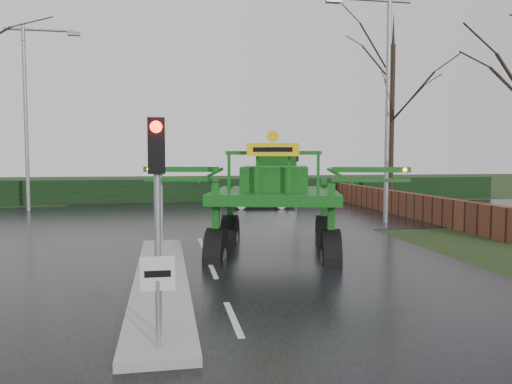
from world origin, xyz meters
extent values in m
plane|color=black|center=(0.00, 0.00, 0.00)|extent=(140.00, 140.00, 0.00)
cube|color=black|center=(0.00, 10.00, 0.00)|extent=(14.00, 80.00, 0.02)
cube|color=black|center=(0.00, 16.00, 0.01)|extent=(80.00, 12.00, 0.02)
cube|color=gray|center=(-1.30, 3.00, 0.09)|extent=(1.20, 10.00, 0.16)
cube|color=black|center=(0.00, 24.00, 0.75)|extent=(44.00, 0.90, 1.50)
cube|color=#592D1E|center=(10.50, 16.00, 0.60)|extent=(0.40, 20.00, 1.20)
cylinder|color=gray|center=(-1.30, -1.50, 0.65)|extent=(0.07, 0.07, 1.00)
cube|color=silver|center=(-1.30, -1.50, 1.25)|extent=(0.50, 0.04, 0.50)
cube|color=black|center=(-1.30, -1.52, 1.25)|extent=(0.38, 0.01, 0.10)
cylinder|color=gray|center=(-1.30, -1.00, 1.75)|extent=(0.10, 0.10, 3.50)
cube|color=black|center=(-1.30, -1.00, 3.10)|extent=(0.26, 0.22, 0.85)
sphere|color=#FF0C07|center=(-1.30, -1.13, 3.38)|extent=(0.18, 0.18, 0.18)
cylinder|color=gray|center=(-1.30, 7.50, 1.75)|extent=(0.10, 0.10, 3.50)
cube|color=black|center=(-1.30, 7.50, 3.10)|extent=(0.26, 0.22, 0.85)
sphere|color=#FF0C07|center=(-1.30, 7.37, 3.38)|extent=(0.18, 0.18, 0.18)
cylinder|color=gray|center=(6.50, 20.00, 1.75)|extent=(0.10, 0.10, 3.50)
cube|color=black|center=(6.50, 20.00, 3.10)|extent=(0.26, 0.22, 0.85)
sphere|color=#FF0C07|center=(6.50, 20.13, 3.38)|extent=(0.18, 0.18, 0.18)
cylinder|color=gray|center=(8.50, 12.00, 5.00)|extent=(0.20, 0.20, 10.00)
cylinder|color=gray|center=(7.70, 12.00, 9.70)|extent=(3.52, 0.14, 0.14)
cube|color=gray|center=(5.94, 12.00, 9.58)|extent=(0.65, 0.30, 0.20)
cylinder|color=gray|center=(-8.50, 20.00, 5.00)|extent=(0.20, 0.20, 10.00)
cylinder|color=gray|center=(-7.70, 20.00, 9.70)|extent=(3.52, 0.14, 0.14)
cube|color=gray|center=(-5.94, 20.00, 9.58)|extent=(0.65, 0.30, 0.20)
cylinder|color=black|center=(13.00, 21.00, 5.00)|extent=(0.32, 0.32, 10.00)
cone|color=black|center=(13.00, 21.00, 10.80)|extent=(0.24, 0.24, 2.50)
cylinder|color=black|center=(-0.94, 7.42, 0.91)|extent=(0.94, 1.89, 1.82)
cylinder|color=#595B56|center=(-0.94, 7.42, 0.91)|extent=(0.68, 0.75, 0.64)
cube|color=#0D4D18|center=(-0.94, 7.42, 2.05)|extent=(0.24, 0.24, 2.09)
cylinder|color=black|center=(2.23, 6.60, 0.91)|extent=(0.94, 1.89, 1.82)
cylinder|color=#595B56|center=(2.23, 6.60, 0.91)|extent=(0.68, 0.75, 0.64)
cube|color=#0D4D18|center=(2.23, 6.60, 2.05)|extent=(0.24, 0.24, 2.09)
cylinder|color=black|center=(-1.76, 4.25, 0.91)|extent=(0.94, 1.89, 1.82)
cylinder|color=#595B56|center=(-1.76, 4.25, 0.91)|extent=(0.68, 0.75, 0.64)
cube|color=#0D4D18|center=(-1.76, 4.25, 2.05)|extent=(0.24, 0.24, 2.09)
cylinder|color=black|center=(1.41, 3.43, 0.91)|extent=(0.94, 1.89, 1.82)
cylinder|color=#595B56|center=(1.41, 3.43, 0.91)|extent=(0.68, 0.75, 0.64)
cube|color=#0D4D18|center=(1.41, 3.43, 2.05)|extent=(0.24, 0.24, 2.09)
cube|color=#0D4D18|center=(0.24, 5.42, 2.64)|extent=(4.80, 5.19, 0.32)
cube|color=#0D4D18|center=(0.28, 5.60, 3.14)|extent=(2.62, 3.15, 0.82)
cube|color=#0F4411|center=(0.74, 7.36, 3.46)|extent=(1.60, 1.40, 1.18)
cube|color=#0D4D18|center=(-0.13, 4.01, 3.96)|extent=(2.67, 0.79, 0.11)
cube|color=#0D4D18|center=(-2.68, 5.80, 3.46)|extent=(2.33, 0.75, 0.16)
sphere|color=orange|center=(-3.67, 5.96, 3.46)|extent=(0.13, 0.13, 0.13)
cube|color=#0D4D18|center=(2.97, 4.34, 3.46)|extent=(2.33, 0.75, 0.16)
sphere|color=orange|center=(3.91, 4.00, 3.46)|extent=(0.13, 0.13, 0.13)
cube|color=yellow|center=(-0.22, 3.66, 4.05)|extent=(1.42, 0.42, 0.36)
cube|color=black|center=(-0.22, 3.66, 4.05)|extent=(1.06, 0.28, 0.13)
cylinder|color=yellow|center=(-0.22, 3.66, 4.42)|extent=(0.33, 0.12, 0.33)
imported|color=silver|center=(4.16, 18.95, 0.00)|extent=(3.93, 1.67, 1.26)
camera|label=1|loc=(-1.18, -8.73, 2.93)|focal=35.00mm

